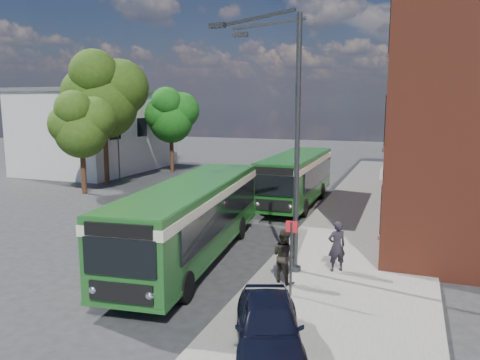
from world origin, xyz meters
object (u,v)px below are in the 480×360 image
at_px(bus_front, 192,213).
at_px(parked_car, 269,326).
at_px(bus_rear, 296,174).
at_px(street_lamp, 287,140).

bearing_deg(bus_front, parked_car, -50.67).
xyz_separation_m(bus_rear, parked_car, (3.50, -17.28, -1.01)).
xyz_separation_m(street_lamp, bus_front, (-3.84, 0.36, -2.96)).
bearing_deg(parked_car, bus_rear, 81.51).
height_order(bus_rear, parked_car, bus_rear).
distance_m(bus_front, bus_rear, 11.36).
bearing_deg(bus_rear, bus_front, -97.23).
bearing_deg(parked_car, street_lamp, 81.00).
bearing_deg(bus_rear, parked_car, -78.56).
distance_m(street_lamp, bus_rear, 12.24).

